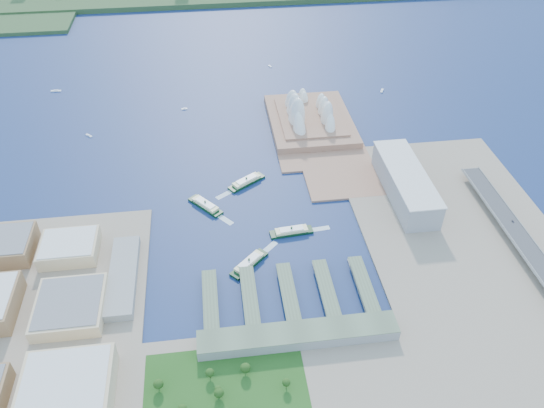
{
  "coord_description": "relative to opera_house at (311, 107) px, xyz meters",
  "views": [
    {
      "loc": [
        -52.86,
        -454.69,
        441.91
      ],
      "look_at": [
        14.38,
        62.86,
        18.0
      ],
      "focal_mm": 35.0,
      "sensor_mm": 36.0,
      "label": 1
    }
  ],
  "objects": [
    {
      "name": "terminal_building",
      "position": [
        -90.0,
        -415.0,
        -23.0
      ],
      "size": [
        200.0,
        28.0,
        12.0
      ],
      "primitive_type": "cube",
      "color": "gray",
      "rests_on": "south_land"
    },
    {
      "name": "east_land",
      "position": [
        135.0,
        -330.0,
        -30.5
      ],
      "size": [
        240.0,
        500.0,
        3.0
      ],
      "primitive_type": "cube",
      "color": "gray",
      "rests_on": "ground"
    },
    {
      "name": "expressway",
      "position": [
        195.0,
        -340.0,
        -23.07
      ],
      "size": [
        26.0,
        340.0,
        11.85
      ],
      "primitive_type": null,
      "color": "gray",
      "rests_on": "east_land"
    },
    {
      "name": "peninsula",
      "position": [
        2.5,
        -20.0,
        -30.5
      ],
      "size": [
        135.0,
        220.0,
        3.0
      ],
      "primitive_type": "cube",
      "color": "#986B53",
      "rests_on": "ground"
    },
    {
      "name": "ferry_d",
      "position": [
        -71.38,
        -255.05,
        -26.95
      ],
      "size": [
        54.44,
        18.37,
        10.1
      ],
      "primitive_type": null,
      "rotation": [
        0.0,
        0.0,
        1.66
      ],
      "color": "black",
      "rests_on": "ground"
    },
    {
      "name": "boat_b",
      "position": [
        -202.37,
        76.99,
        -30.71
      ],
      "size": [
        9.86,
        4.42,
        2.58
      ],
      "primitive_type": null,
      "rotation": [
        0.0,
        0.0,
        1.69
      ],
      "color": "white",
      "rests_on": "ground"
    },
    {
      "name": "ferry_b",
      "position": [
        -116.96,
        -145.41,
        -26.71
      ],
      "size": [
        54.38,
        43.1,
        10.58
      ],
      "primitive_type": null,
      "rotation": [
        0.0,
        0.0,
        -0.98
      ],
      "color": "black",
      "rests_on": "ground"
    },
    {
      "name": "west_buildings",
      "position": [
        -355.0,
        -350.0,
        -15.5
      ],
      "size": [
        200.0,
        280.0,
        27.0
      ],
      "primitive_type": null,
      "color": "#8E6A47",
      "rests_on": "west_land"
    },
    {
      "name": "west_land",
      "position": [
        -355.0,
        -385.0,
        -30.5
      ],
      "size": [
        220.0,
        390.0,
        3.0
      ],
      "primitive_type": "cube",
      "color": "gray",
      "rests_on": "ground"
    },
    {
      "name": "ferry_c",
      "position": [
        -128.44,
        -303.11,
        -26.91
      ],
      "size": [
        48.3,
        47.25,
        10.19
      ],
      "primitive_type": null,
      "rotation": [
        0.0,
        0.0,
        2.34
      ],
      "color": "black",
      "rests_on": "ground"
    },
    {
      "name": "park",
      "position": [
        -165.0,
        -470.0,
        -21.0
      ],
      "size": [
        150.0,
        110.0,
        16.0
      ],
      "primitive_type": null,
      "color": "#194714",
      "rests_on": "south_land"
    },
    {
      "name": "boat_c",
      "position": [
        149.36,
        97.99,
        -30.48
      ],
      "size": [
        9.48,
        13.9,
        3.05
      ],
      "primitive_type": null,
      "rotation": [
        0.0,
        0.0,
        2.69
      ],
      "color": "white",
      "rests_on": "ground"
    },
    {
      "name": "boat_d",
      "position": [
        -430.68,
        172.58,
        -30.48
      ],
      "size": [
        18.27,
        5.08,
        3.05
      ],
      "primitive_type": null,
      "rotation": [
        0.0,
        0.0,
        1.51
      ],
      "color": "white",
      "rests_on": "ground"
    },
    {
      "name": "toaster_building",
      "position": [
        90.0,
        -200.0,
        -11.5
      ],
      "size": [
        45.0,
        155.0,
        35.0
      ],
      "primitive_type": "cube",
      "color": "gray",
      "rests_on": "east_land"
    },
    {
      "name": "opera_house",
      "position": [
        0.0,
        0.0,
        0.0
      ],
      "size": [
        134.0,
        180.0,
        58.0
      ],
      "primitive_type": null,
      "color": "white",
      "rests_on": "peninsula"
    },
    {
      "name": "ground",
      "position": [
        -105.0,
        -280.0,
        -32.0
      ],
      "size": [
        3000.0,
        3000.0,
        0.0
      ],
      "primitive_type": "plane",
      "color": "#101F4D",
      "rests_on": "ground"
    },
    {
      "name": "car_c",
      "position": [
        199.0,
        -285.79,
        -16.53
      ],
      "size": [
        1.73,
        4.25,
        1.23
      ],
      "primitive_type": "imported",
      "color": "slate",
      "rests_on": "expressway"
    },
    {
      "name": "ferry_wharves",
      "position": [
        -91.0,
        -355.0,
        -27.35
      ],
      "size": [
        184.0,
        90.0,
        9.3
      ],
      "primitive_type": null,
      "color": "#52634B",
      "rests_on": "ground"
    },
    {
      "name": "boat_a",
      "position": [
        -351.44,
        10.24,
        -30.75
      ],
      "size": [
        11.52,
        11.31,
        2.49
      ],
      "primitive_type": null,
      "rotation": [
        0.0,
        0.0,
        0.8
      ],
      "color": "white",
      "rests_on": "ground"
    },
    {
      "name": "boat_e",
      "position": [
        -37.16,
        225.53,
        -30.81
      ],
      "size": [
        6.43,
        10.18,
        2.39
      ],
      "primitive_type": null,
      "rotation": [
        0.0,
        0.0,
        0.37
      ],
      "color": "white",
      "rests_on": "ground"
    },
    {
      "name": "ferry_a",
      "position": [
        -175.24,
        -190.03,
        -26.84
      ],
      "size": [
        45.58,
        50.87,
        10.32
      ],
      "primitive_type": null,
      "rotation": [
        0.0,
        0.0,
        0.69
      ],
      "color": "black",
      "rests_on": "ground"
    }
  ]
}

